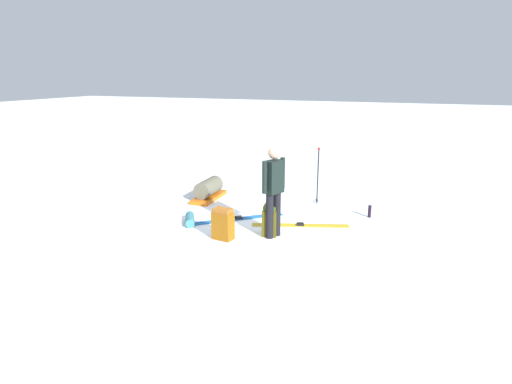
% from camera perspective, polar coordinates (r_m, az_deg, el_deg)
% --- Properties ---
extents(ground_plane, '(80.00, 80.00, 0.00)m').
position_cam_1_polar(ground_plane, '(8.64, 0.00, -4.48)').
color(ground_plane, white).
extents(skier_standing, '(0.53, 0.34, 1.70)m').
position_cam_1_polar(skier_standing, '(7.79, 2.36, 0.63)').
color(skier_standing, black).
rests_on(skier_standing, ground_plane).
extents(ski_pair_near, '(1.41, 1.58, 0.05)m').
position_cam_1_polar(ski_pair_near, '(9.00, -2.34, -3.57)').
color(ski_pair_near, '#1E60A8').
rests_on(ski_pair_near, ground_plane).
extents(ski_pair_far, '(0.78, 1.89, 0.05)m').
position_cam_1_polar(ski_pair_far, '(8.66, 5.91, -4.42)').
color(ski_pair_far, gold).
rests_on(ski_pair_far, ground_plane).
extents(backpack_large_dark, '(0.28, 0.40, 0.59)m').
position_cam_1_polar(backpack_large_dark, '(7.89, -4.43, -4.29)').
color(backpack_large_dark, '#935410').
rests_on(backpack_large_dark, ground_plane).
extents(backpack_bright, '(0.40, 0.32, 0.58)m').
position_cam_1_polar(backpack_bright, '(8.09, 1.90, -3.76)').
color(backpack_bright, '#4A430F').
rests_on(backpack_bright, ground_plane).
extents(ski_poles_planted_near, '(0.21, 0.11, 1.31)m').
position_cam_1_polar(ski_poles_planted_near, '(10.07, 8.24, 2.57)').
color(ski_poles_planted_near, black).
rests_on(ski_poles_planted_near, ground_plane).
extents(gear_sled, '(1.22, 0.50, 0.49)m').
position_cam_1_polar(gear_sled, '(10.45, -6.33, 0.27)').
color(gear_sled, '#D66213').
rests_on(gear_sled, ground_plane).
extents(sleeping_mat_rolled, '(0.57, 0.43, 0.18)m').
position_cam_1_polar(sleeping_mat_rolled, '(8.82, -8.78, -3.63)').
color(sleeping_mat_rolled, teal).
rests_on(sleeping_mat_rolled, ground_plane).
extents(thermos_bottle, '(0.07, 0.07, 0.26)m').
position_cam_1_polar(thermos_bottle, '(9.40, 14.88, -2.50)').
color(thermos_bottle, black).
rests_on(thermos_bottle, ground_plane).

